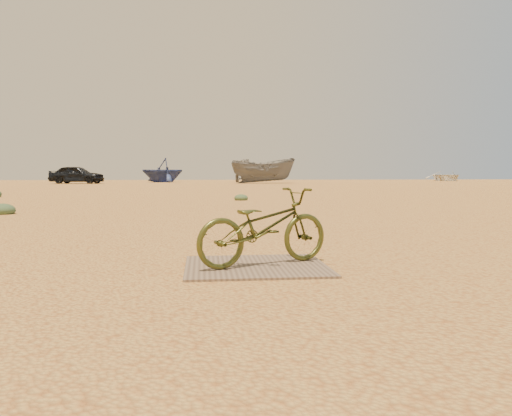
{
  "coord_description": "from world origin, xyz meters",
  "views": [
    {
      "loc": [
        -0.35,
        -5.28,
        0.94
      ],
      "look_at": [
        0.17,
        -0.41,
        0.59
      ],
      "focal_mm": 35.0,
      "sensor_mm": 36.0,
      "label": 1
    }
  ],
  "objects": [
    {
      "name": "ground",
      "position": [
        0.0,
        0.0,
        0.0
      ],
      "size": [
        120.0,
        120.0,
        0.0
      ],
      "primitive_type": "plane",
      "color": "tan",
      "rests_on": "ground"
    },
    {
      "name": "boat_mid_right",
      "position": [
        5.05,
        38.77,
        1.13
      ],
      "size": [
        6.03,
        2.85,
        2.25
      ],
      "primitive_type": "imported",
      "rotation": [
        0.0,
        0.0,
        1.69
      ],
      "color": "slate",
      "rests_on": "ground"
    },
    {
      "name": "kale_a",
      "position": [
        -4.89,
        6.56,
        0.0
      ],
      "size": [
        0.56,
        0.56,
        0.31
      ],
      "primitive_type": "ellipsoid",
      "color": "#4E6343",
      "rests_on": "ground"
    },
    {
      "name": "car",
      "position": [
        -11.09,
        39.01,
        0.77
      ],
      "size": [
        4.78,
        2.59,
        1.54
      ],
      "primitive_type": "imported",
      "rotation": [
        0.0,
        0.0,
        1.39
      ],
      "color": "black",
      "rests_on": "ground"
    },
    {
      "name": "boat_far_left",
      "position": [
        -4.21,
        44.56,
        1.2
      ],
      "size": [
        6.0,
        5.88,
        2.4
      ],
      "primitive_type": "imported",
      "rotation": [
        0.0,
        0.0,
        -0.93
      ],
      "color": "navy",
      "rests_on": "ground"
    },
    {
      "name": "kale_b",
      "position": [
        0.96,
        11.66,
        0.0
      ],
      "size": [
        0.47,
        0.47,
        0.26
      ],
      "primitive_type": "ellipsoid",
      "color": "#4E6343",
      "rests_on": "ground"
    },
    {
      "name": "boat_far_right",
      "position": [
        27.9,
        50.14,
        0.56
      ],
      "size": [
        4.7,
        5.99,
        1.13
      ],
      "primitive_type": "imported",
      "rotation": [
        0.0,
        0.0,
        -0.16
      ],
      "color": "silver",
      "rests_on": "ground"
    },
    {
      "name": "bicycle",
      "position": [
        0.25,
        -0.4,
        0.41
      ],
      "size": [
        1.54,
        1.05,
        0.77
      ],
      "primitive_type": "imported",
      "rotation": [
        0.0,
        0.0,
        1.98
      ],
      "color": "#45491C",
      "rests_on": "plywood_board"
    },
    {
      "name": "plywood_board",
      "position": [
        0.17,
        -0.41,
        0.01
      ],
      "size": [
        1.4,
        1.23,
        0.02
      ],
      "primitive_type": "cube",
      "color": "#796350",
      "rests_on": "ground"
    }
  ]
}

